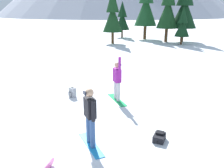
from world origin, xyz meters
TOP-DOWN VIEW (x-y plane):
  - ground_plane at (0.00, 0.00)m, footprint 800.00×800.00m
  - snowboarder_foreground at (2.63, -0.37)m, footprint 1.10×1.32m
  - snowboarder_midground at (2.74, 3.26)m, footprint 1.08×1.46m
  - backpack_black at (4.60, 0.28)m, footprint 0.41×0.55m
  - backpack_grey at (0.69, 3.23)m, footprint 0.38×0.37m
  - pine_tree_short at (5.20, 23.60)m, footprint 2.57×2.57m
  - pine_tree_broad at (2.44, 25.97)m, footprint 2.96×2.96m
  - pine_tree_leaning at (-0.91, 27.38)m, footprint 2.12×2.12m
  - pine_tree_twin at (6.87, 21.54)m, footprint 1.65×1.65m
  - pine_tree_slender at (7.17, 24.39)m, footprint 3.15×3.15m
  - pine_tree_tall at (-0.98, 20.82)m, footprint 2.28×2.28m

SIDE VIEW (x-z plane):
  - ground_plane at x=0.00m, z-range 0.00..0.00m
  - backpack_black at x=4.60m, z-range -0.02..0.25m
  - backpack_grey at x=0.69m, z-range -0.02..0.45m
  - snowboarder_midground at x=2.74m, z-range -0.06..1.91m
  - snowboarder_foreground at x=2.63m, z-range 0.06..1.81m
  - pine_tree_twin at x=6.87m, z-range 0.19..4.39m
  - pine_tree_leaning at x=-0.91m, z-range 0.23..5.22m
  - pine_tree_tall at x=-0.98m, z-range 0.28..6.47m
  - pine_tree_short at x=5.20m, z-range 0.33..7.87m
  - pine_tree_slender at x=7.17m, z-range 0.34..7.88m
  - pine_tree_broad at x=2.44m, z-range 0.36..8.48m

